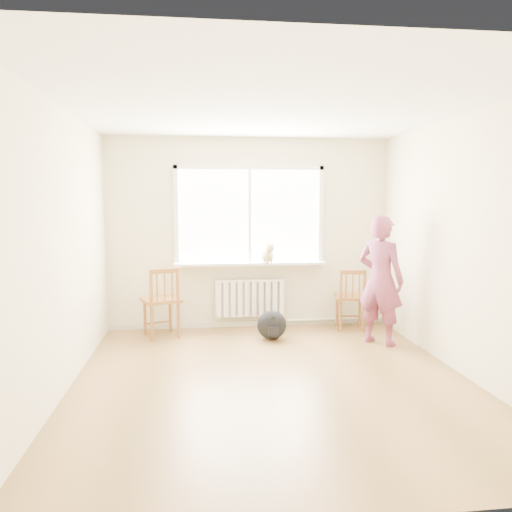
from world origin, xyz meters
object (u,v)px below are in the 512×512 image
object	(u,v)px
chair_right	(351,299)
chair_left	(162,302)
person	(381,280)
backpack	(272,325)
cat	(267,254)

from	to	relation	value
chair_right	chair_left	bearing A→B (deg)	10.87
person	backpack	world-z (taller)	person
chair_right	backpack	size ratio (longest dim) A/B	2.25
chair_right	cat	size ratio (longest dim) A/B	1.88
person	cat	distance (m)	1.61
chair_left	backpack	world-z (taller)	chair_left
backpack	cat	bearing A→B (deg)	88.47
cat	backpack	bearing A→B (deg)	-100.24
cat	backpack	size ratio (longest dim) A/B	1.20
chair_right	cat	bearing A→B (deg)	-0.29
chair_right	cat	world-z (taller)	cat
chair_left	cat	xyz separation A→B (m)	(1.44, 0.29, 0.60)
chair_left	person	bearing A→B (deg)	147.54
cat	person	bearing A→B (deg)	-42.70
chair_right	person	xyz separation A→B (m)	(0.15, -0.71, 0.38)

